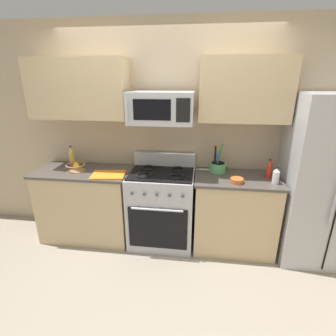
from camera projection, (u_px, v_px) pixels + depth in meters
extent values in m
plane|color=gray|center=(152.00, 280.00, 2.60)|extent=(16.00, 16.00, 0.00)
cube|color=tan|center=(166.00, 134.00, 3.15)|extent=(8.00, 0.10, 2.60)
cube|color=tan|center=(87.00, 205.00, 3.21)|extent=(1.10, 0.55, 0.88)
cube|color=#4C4742|center=(83.00, 171.00, 3.06)|extent=(1.14, 0.59, 0.03)
cube|color=#B2B5BA|center=(162.00, 209.00, 3.09)|extent=(0.76, 0.59, 0.91)
cube|color=black|center=(158.00, 229.00, 2.84)|extent=(0.67, 0.01, 0.51)
cylinder|color=#B2B5BA|center=(157.00, 210.00, 2.73)|extent=(0.57, 0.02, 0.02)
cube|color=black|center=(161.00, 173.00, 2.93)|extent=(0.73, 0.53, 0.02)
cube|color=#B2B5BA|center=(165.00, 160.00, 3.15)|extent=(0.76, 0.06, 0.18)
torus|color=black|center=(144.00, 175.00, 2.83)|extent=(0.17, 0.17, 0.02)
torus|color=black|center=(176.00, 177.00, 2.79)|extent=(0.17, 0.17, 0.02)
torus|color=black|center=(148.00, 168.00, 3.07)|extent=(0.17, 0.17, 0.02)
torus|color=black|center=(178.00, 169.00, 3.02)|extent=(0.17, 0.17, 0.02)
cylinder|color=#4C4C51|center=(132.00, 193.00, 2.72)|extent=(0.04, 0.02, 0.04)
cylinder|color=#4C4C51|center=(144.00, 194.00, 2.71)|extent=(0.04, 0.02, 0.04)
cylinder|color=#4C4C51|center=(157.00, 195.00, 2.69)|extent=(0.04, 0.02, 0.04)
cylinder|color=#4C4C51|center=(170.00, 195.00, 2.67)|extent=(0.04, 0.02, 0.04)
cylinder|color=#4C4C51|center=(183.00, 196.00, 2.66)|extent=(0.04, 0.02, 0.04)
cube|color=tan|center=(234.00, 214.00, 2.99)|extent=(0.91, 0.55, 0.88)
cube|color=#4C4742|center=(237.00, 179.00, 2.84)|extent=(0.95, 0.59, 0.03)
cube|color=#B2B5BA|center=(325.00, 182.00, 2.70)|extent=(0.83, 0.66, 1.83)
cube|color=#B2B5BA|center=(161.00, 108.00, 2.71)|extent=(0.70, 0.40, 0.33)
cube|color=black|center=(152.00, 110.00, 2.53)|extent=(0.38, 0.01, 0.21)
cube|color=black|center=(183.00, 110.00, 2.49)|extent=(0.14, 0.01, 0.23)
cylinder|color=#B2B5BA|center=(127.00, 110.00, 2.53)|extent=(0.02, 0.02, 0.23)
cube|color=tan|center=(79.00, 89.00, 2.87)|extent=(1.13, 0.34, 0.66)
cube|color=tan|center=(245.00, 90.00, 2.65)|extent=(0.94, 0.34, 0.66)
cylinder|color=#59AD66|center=(218.00, 167.00, 2.99)|extent=(0.19, 0.19, 0.11)
cylinder|color=black|center=(218.00, 167.00, 2.99)|extent=(0.16, 0.16, 0.09)
cylinder|color=blue|center=(217.00, 161.00, 2.95)|extent=(0.05, 0.04, 0.24)
cylinder|color=green|center=(219.00, 157.00, 2.98)|extent=(0.09, 0.03, 0.30)
cylinder|color=orange|center=(216.00, 158.00, 2.98)|extent=(0.04, 0.04, 0.29)
cylinder|color=black|center=(215.00, 158.00, 2.96)|extent=(0.03, 0.10, 0.28)
cone|color=#9E7A4C|center=(76.00, 168.00, 3.04)|extent=(0.22, 0.22, 0.07)
torus|color=#9E7A4C|center=(75.00, 165.00, 3.02)|extent=(0.23, 0.23, 0.02)
sphere|color=red|center=(74.00, 165.00, 3.02)|extent=(0.07, 0.07, 0.07)
sphere|color=orange|center=(76.00, 165.00, 3.04)|extent=(0.08, 0.08, 0.08)
sphere|color=yellow|center=(76.00, 166.00, 3.01)|extent=(0.07, 0.07, 0.07)
cube|color=orange|center=(108.00, 175.00, 2.89)|extent=(0.41, 0.32, 0.02)
cylinder|color=red|center=(269.00, 171.00, 2.79)|extent=(0.06, 0.06, 0.16)
cone|color=red|center=(270.00, 162.00, 2.75)|extent=(0.05, 0.05, 0.05)
cylinder|color=black|center=(270.00, 160.00, 2.74)|extent=(0.02, 0.02, 0.01)
cylinder|color=silver|center=(276.00, 177.00, 2.65)|extent=(0.07, 0.07, 0.14)
cone|color=silver|center=(277.00, 170.00, 2.62)|extent=(0.06, 0.06, 0.04)
cylinder|color=black|center=(277.00, 167.00, 2.61)|extent=(0.03, 0.03, 0.01)
cylinder|color=gold|center=(72.00, 158.00, 3.20)|extent=(0.06, 0.06, 0.19)
cone|color=gold|center=(71.00, 149.00, 3.16)|extent=(0.06, 0.06, 0.05)
cylinder|color=black|center=(70.00, 146.00, 3.15)|extent=(0.03, 0.03, 0.01)
cylinder|color=#D1662D|center=(237.00, 181.00, 2.68)|extent=(0.14, 0.14, 0.05)
torus|color=#D1662D|center=(237.00, 179.00, 2.67)|extent=(0.14, 0.14, 0.01)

